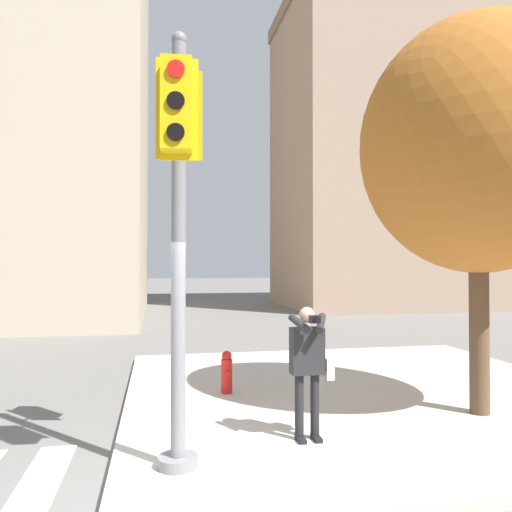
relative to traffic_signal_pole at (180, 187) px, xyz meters
The scene contains 6 objects.
sidewalk_corner 5.23m from the traffic_signal_pole, 39.69° to the left, with size 8.00×8.00×0.12m.
traffic_signal_pole is the anchor object (origin of this frame).
person_photographer 2.62m from the traffic_signal_pole, 18.97° to the left, with size 0.58×0.54×1.62m.
street_tree 4.55m from the traffic_signal_pole, 14.20° to the left, with size 3.37×3.37×5.73m.
fire_hydrant 4.04m from the traffic_signal_pole, 72.81° to the left, with size 0.19×0.25×0.70m.
building_right 25.15m from the traffic_signal_pole, 55.12° to the left, with size 15.24×8.83×16.73m.
Camera 1 is at (-0.01, -4.57, 2.26)m, focal length 35.00 mm.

